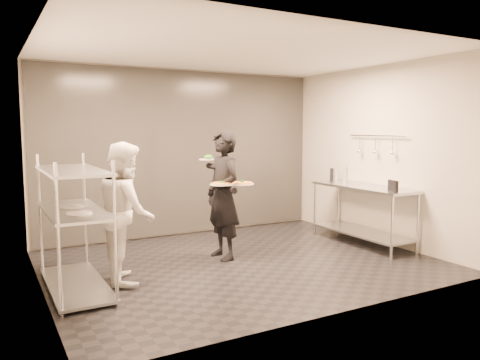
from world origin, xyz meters
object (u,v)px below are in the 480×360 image
pass_rack (74,222)px  chef (126,212)px  prep_counter (362,204)px  waiter (223,195)px  bottle_dark (332,174)px  bottle_green (345,176)px  pizza_plate_near (221,184)px  bottle_clear (336,175)px  pizza_plate_far (242,183)px  salad_plate (208,158)px  pos_monitor (393,186)px

pass_rack → chef: 0.60m
prep_counter → waiter: 2.33m
chef → bottle_dark: chef is taller
chef → bottle_dark: (3.77, 0.78, 0.20)m
bottle_green → prep_counter: bearing=-66.9°
pizza_plate_near → bottle_clear: bearing=14.9°
pizza_plate_far → chef: bearing=-177.1°
bottle_clear → bottle_dark: size_ratio=0.90×
bottle_dark → pass_rack: bearing=-169.6°
bottle_dark → pizza_plate_far: bearing=-162.1°
chef → pizza_plate_near: (1.31, 0.10, 0.25)m
bottle_dark → salad_plate: bearing=-175.3°
waiter → pizza_plate_near: size_ratio=5.75×
bottle_green → bottle_dark: (0.16, 0.52, -0.03)m
pizza_plate_near → pos_monitor: 2.45m
pizza_plate_far → salad_plate: 0.65m
pos_monitor → pizza_plate_near: bearing=179.1°
pizza_plate_near → bottle_dark: bottle_dark is taller
pizza_plate_near → bottle_green: bottle_green is taller
waiter → pos_monitor: waiter is taller
pizza_plate_near → bottle_green: (2.30, 0.16, -0.02)m
waiter → bottle_dark: 2.40m
waiter → bottle_dark: size_ratio=8.25×
pass_rack → pos_monitor: (4.21, -0.72, 0.23)m
chef → bottle_clear: (3.87, 0.78, 0.19)m
pizza_plate_far → salad_plate: bearing=118.8°
bottle_clear → pizza_plate_near: bearing=-165.1°
chef → pizza_plate_far: 1.64m
waiter → pizza_plate_far: (0.19, -0.20, 0.18)m
chef → salad_plate: (1.35, 0.58, 0.57)m
pizza_plate_far → bottle_green: 2.00m
waiter → salad_plate: (-0.08, 0.30, 0.50)m
pass_rack → bottle_green: pass_rack is taller
waiter → pizza_plate_near: 0.29m
bottle_dark → bottle_green: bearing=-107.1°
waiter → pizza_plate_near: bearing=-36.1°
chef → waiter: bearing=-68.4°
chef → bottle_green: 3.63m
pass_rack → waiter: (2.03, 0.31, 0.12)m
pos_monitor → bottle_clear: (0.26, 1.52, 0.02)m
bottle_dark → pos_monitor: bearing=-96.1°
pos_monitor → bottle_clear: bottle_clear is taller
chef → bottle_dark: 3.86m
chef → salad_plate: 1.57m
prep_counter → pizza_plate_far: size_ratio=5.63×
pass_rack → pizza_plate_far: pass_rack is taller
pass_rack → waiter: bearing=8.6°
prep_counter → pizza_plate_near: size_ratio=5.79×
prep_counter → pizza_plate_far: pizza_plate_far is taller
waiter → salad_plate: size_ratio=6.61×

